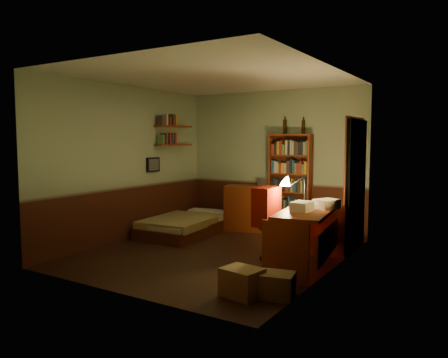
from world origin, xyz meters
The scene contains 24 objects.
floor centered at (0.00, 0.00, -0.01)m, with size 3.50×4.00×0.02m, color black.
ceiling centered at (0.00, 0.00, 2.61)m, with size 3.50×4.00×0.02m, color silver.
wall_back centered at (0.00, 2.01, 1.30)m, with size 3.50×0.02×2.60m, color #8FA27F.
wall_left centered at (-1.76, 0.00, 1.30)m, with size 0.02×4.00×2.60m, color #8FA27F.
wall_right centered at (1.76, 0.00, 1.30)m, with size 0.02×4.00×2.60m, color #8FA27F.
wall_front centered at (0.00, -2.01, 1.30)m, with size 3.50×0.02×2.60m, color #8FA27F.
doorway centered at (1.72, 1.30, 1.00)m, with size 0.06×0.90×2.00m, color black.
door_trim centered at (1.69, 1.30, 1.00)m, with size 0.02×0.98×2.08m, color #3E1A0C.
bed centered at (-1.19, 0.88, 0.27)m, with size 0.98×1.83×0.54m, color olive.
dresser centered at (-0.35, 1.77, 0.42)m, with size 0.95×0.47×0.84m, color maroon.
mini_stereo centered at (-0.08, 1.89, 0.92)m, with size 0.28×0.21×0.15m, color #B2B2B7.
bookshelf centered at (0.40, 1.85, 0.90)m, with size 0.77×0.24×1.80m, color maroon.
bottle_left centered at (0.24, 1.96, 1.93)m, with size 0.07×0.07×0.26m, color black.
bottle_right centered at (0.59, 1.96, 1.92)m, with size 0.06×0.06×0.24m, color black.
desk centered at (1.44, 0.01, 0.39)m, with size 0.60×1.46×0.78m, color maroon.
paper_stack centered at (1.62, 0.23, 0.84)m, with size 0.23×0.32×0.13m, color silver.
desk_lamp centered at (1.27, 0.35, 1.11)m, with size 0.20×0.20×0.67m, color black.
office_chair centered at (0.96, 0.18, 0.57)m, with size 0.57×0.50×1.14m, color #2D5D40.
red_jacket centered at (0.67, -0.07, 1.41)m, with size 0.25×0.47×0.55m, color #981301.
wall_shelf_lower centered at (-1.64, 1.10, 1.60)m, with size 0.20×0.90×0.03m, color maroon.
wall_shelf_upper centered at (-1.64, 1.10, 1.95)m, with size 0.20×0.90×0.03m, color maroon.
framed_picture centered at (-1.72, 0.60, 1.25)m, with size 0.04×0.32×0.26m, color black.
cardboard_box_a centered at (1.23, -1.36, 0.16)m, with size 0.41×0.33×0.31m, color olive.
cardboard_box_b centered at (1.56, -1.20, 0.13)m, with size 0.38×0.31×0.27m, color olive.
Camera 1 is at (3.49, -5.39, 1.70)m, focal length 35.00 mm.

